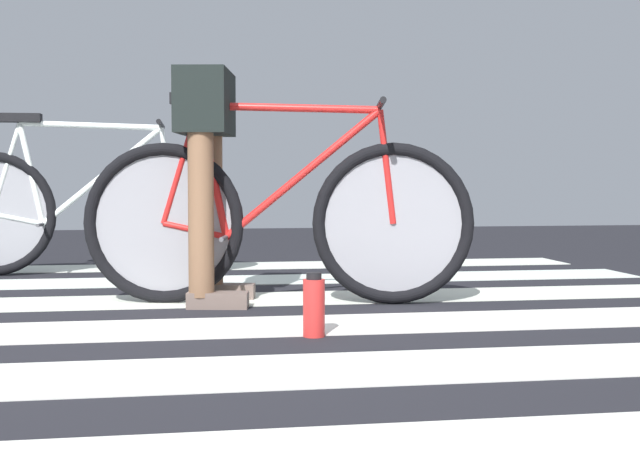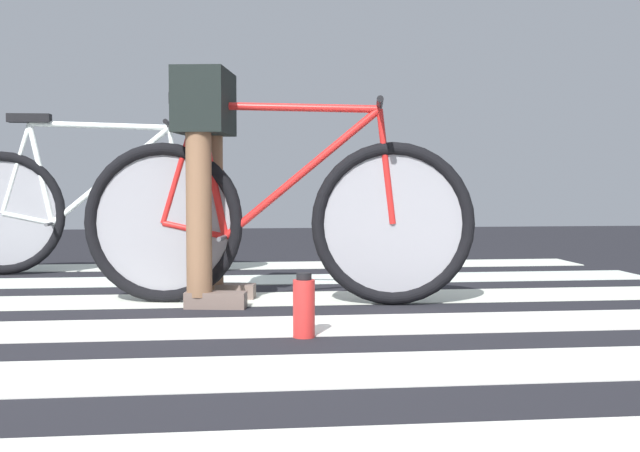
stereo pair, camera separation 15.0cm
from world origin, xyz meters
name	(u,v)px [view 1 (the left image)]	position (x,y,z in m)	size (l,w,h in m)	color
ground	(142,356)	(0.00, 0.00, 0.01)	(18.00, 14.00, 0.02)	black
crosswalk_markings	(139,350)	(-0.01, 0.03, 0.02)	(5.43, 5.74, 0.00)	silver
bicycle_1_of_2	(277,217)	(0.54, 1.00, 0.41)	(1.72, 0.55, 0.93)	black
cyclist_1_of_2	(207,154)	(0.23, 1.06, 0.69)	(0.38, 0.44, 1.03)	brown
bicycle_2_of_2	(83,209)	(-0.45, 2.35, 0.41)	(1.74, 0.52, 0.93)	black
water_bottle	(314,306)	(0.58, 0.19, 0.13)	(0.08, 0.08, 0.23)	red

